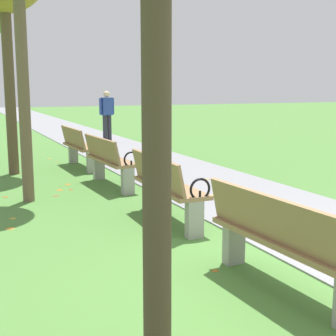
{
  "coord_description": "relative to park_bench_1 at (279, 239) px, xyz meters",
  "views": [
    {
      "loc": [
        -2.99,
        -3.25,
        1.77
      ],
      "look_at": [
        -0.05,
        3.3,
        0.55
      ],
      "focal_mm": 51.15,
      "sensor_mm": 36.0,
      "label": 1
    }
  ],
  "objects": [
    {
      "name": "pedestrian_walking",
      "position": [
        2.05,
        11.73,
        0.44
      ],
      "size": [
        0.52,
        0.28,
        1.62
      ],
      "color": "#2D2D38",
      "rests_on": "paved_walkway"
    },
    {
      "name": "park_bench_3",
      "position": [
        -0.0,
        4.9,
        0.0
      ],
      "size": [
        0.54,
        1.62,
        0.9
      ],
      "color": "#93704C",
      "rests_on": "ground"
    },
    {
      "name": "ground_plane",
      "position": [
        0.5,
        0.04,
        -0.49
      ],
      "size": [
        80.0,
        80.0,
        0.0
      ],
      "primitive_type": "plane",
      "color": "#4C7F38"
    },
    {
      "name": "scattered_leaves",
      "position": [
        0.08,
        3.42,
        -0.47
      ],
      "size": [
        4.21,
        11.29,
        0.02
      ],
      "color": "#AD6B23",
      "rests_on": "ground"
    },
    {
      "name": "park_bench_2",
      "position": [
        -0.0,
        2.39,
        0.0
      ],
      "size": [
        0.51,
        1.61,
        0.9
      ],
      "color": "#93704C",
      "rests_on": "ground"
    },
    {
      "name": "paved_walkway",
      "position": [
        1.71,
        18.04,
        -0.48
      ],
      "size": [
        2.41,
        44.0,
        0.02
      ],
      "primitive_type": "cube",
      "color": "gray",
      "rests_on": "ground"
    },
    {
      "name": "park_bench_4",
      "position": [
        -0.0,
        7.09,
        0.0
      ],
      "size": [
        0.52,
        1.61,
        0.9
      ],
      "color": "#93704C",
      "rests_on": "ground"
    },
    {
      "name": "park_bench_1",
      "position": [
        0.0,
        0.0,
        0.0
      ],
      "size": [
        0.55,
        1.62,
        0.9
      ],
      "color": "#93704C",
      "rests_on": "ground"
    }
  ]
}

